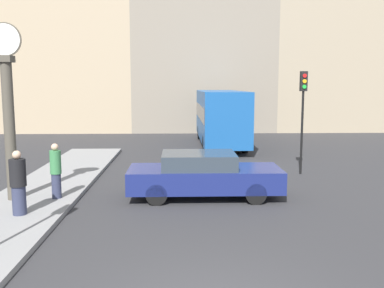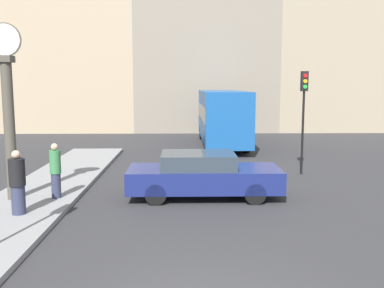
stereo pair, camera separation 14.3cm
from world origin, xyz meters
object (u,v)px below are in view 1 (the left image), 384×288
at_px(pedestrian_green_hoodie, 56,171).
at_px(bus_distant, 220,115).
at_px(sedan_car, 203,175).
at_px(pedestrian_black_jacket, 18,183).
at_px(street_clock, 9,113).
at_px(traffic_light_far, 303,101).

bearing_deg(pedestrian_green_hoodie, bus_distant, 63.59).
distance_m(sedan_car, pedestrian_black_jacket, 5.34).
xyz_separation_m(sedan_car, bus_distant, (1.66, 11.76, 1.07)).
bearing_deg(bus_distant, pedestrian_green_hoodie, -116.41).
distance_m(sedan_car, pedestrian_green_hoodie, 4.44).
relative_size(street_clock, pedestrian_green_hoodie, 3.10).
relative_size(bus_distant, pedestrian_black_jacket, 5.48).
height_order(sedan_car, pedestrian_green_hoodie, pedestrian_green_hoodie).
bearing_deg(pedestrian_green_hoodie, pedestrian_black_jacket, -107.20).
xyz_separation_m(sedan_car, traffic_light_far, (4.06, 3.44, 2.14)).
xyz_separation_m(street_clock, pedestrian_black_jacket, (0.74, -1.53, -1.71)).
bearing_deg(street_clock, sedan_car, 5.62).
height_order(bus_distant, pedestrian_black_jacket, bus_distant).
distance_m(traffic_light_far, street_clock, 10.50).
height_order(bus_distant, traffic_light_far, traffic_light_far).
bearing_deg(street_clock, traffic_light_far, 22.38).
xyz_separation_m(traffic_light_far, pedestrian_green_hoodie, (-8.47, -3.90, -1.90)).
bearing_deg(bus_distant, traffic_light_far, -73.91).
bearing_deg(street_clock, pedestrian_black_jacket, -64.14).
relative_size(bus_distant, traffic_light_far, 2.30).
height_order(street_clock, pedestrian_green_hoodie, street_clock).
xyz_separation_m(sedan_car, pedestrian_black_jacket, (-4.91, -2.08, 0.25)).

